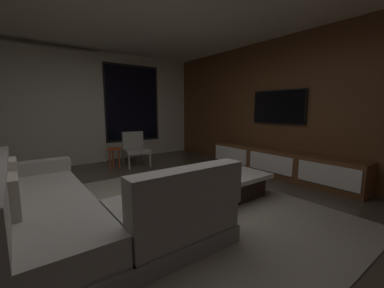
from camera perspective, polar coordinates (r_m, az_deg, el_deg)
The scene contains 11 objects.
floor at distance 3.17m, azimuth -9.26°, elevation -16.20°, with size 9.20×9.20×0.00m, color #473D33.
back_wall_with_window at distance 6.31m, azimuth -25.68°, elevation 7.89°, with size 6.60×0.30×2.70m.
media_wall at distance 5.07m, azimuth 22.97°, elevation 8.18°, with size 0.12×7.80×2.70m.
area_rug at distance 3.25m, azimuth -2.74°, elevation -15.33°, with size 3.20×3.80×0.01m, color gray.
sectional_couch at distance 2.74m, azimuth -26.19°, elevation -14.48°, with size 1.98×2.50×0.82m.
coffee_table at distance 3.74m, azimuth 6.30°, elevation -9.14°, with size 1.16×1.16×0.36m.
book_stack_on_coffee_table at distance 3.68m, azimuth 3.21°, elevation -6.26°, with size 0.28×0.17×0.05m.
accent_chair_near_window at distance 5.67m, azimuth -13.49°, elevation -0.71°, with size 0.60×0.62×0.78m.
side_stool at distance 5.49m, azimuth -18.12°, elevation -1.84°, with size 0.32×0.32×0.46m.
media_console at distance 4.97m, azimuth 20.03°, elevation -4.42°, with size 0.46×3.10×0.52m.
mounted_tv at distance 5.11m, azimuth 19.91°, elevation 8.34°, with size 0.05×1.15×0.66m.
Camera 1 is at (-1.31, -2.57, 1.32)m, focal length 22.30 mm.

